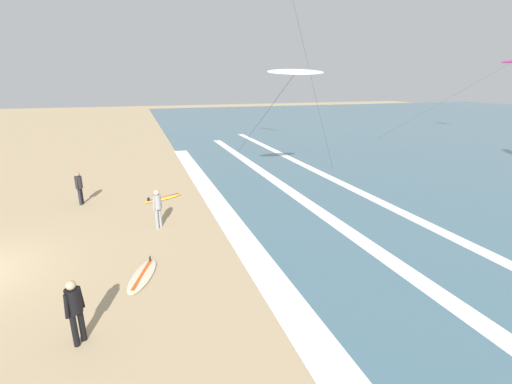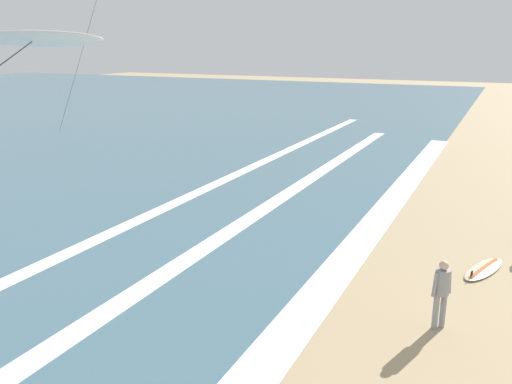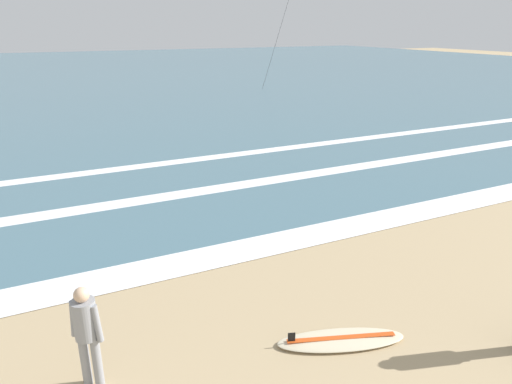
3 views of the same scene
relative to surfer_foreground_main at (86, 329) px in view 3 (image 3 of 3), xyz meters
The scene contains 6 objects.
ocean_surface 47.55m from the surfer_foreground_main, 87.49° to the left, with size 140.00×90.00×0.01m, color #476B7A.
wave_foam_shoreline 4.91m from the surfer_foreground_main, 36.97° to the left, with size 40.75×1.04×0.01m, color white.
wave_foam_mid_break 7.49m from the surfer_foreground_main, 72.45° to the left, with size 46.56×0.69×0.01m, color white.
wave_foam_outer_break 11.17m from the surfer_foreground_main, 71.78° to the left, with size 55.83×0.62×0.01m, color white.
surfer_foreground_main is the anchor object (origin of this frame).
surfboard_foreground_flat 3.92m from the surfer_foreground_main, 11.38° to the right, with size 2.18×1.26×0.25m.
Camera 3 is at (-2.31, 0.25, 4.86)m, focal length 32.55 mm.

